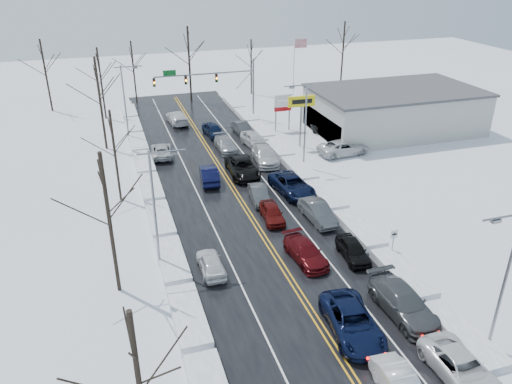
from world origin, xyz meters
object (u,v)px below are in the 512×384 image
object	(u,v)px
flagpole	(295,69)
dealership_building	(394,110)
traffic_signal_mast	(216,81)
tires_plus_sign	(301,105)
oncoming_car_0	(210,182)

from	to	relation	value
flagpole	dealership_building	distance (m)	15.24
traffic_signal_mast	dealership_building	xyz separation A→B (m)	(20.53, -9.99, -2.82)
dealership_building	tires_plus_sign	bearing A→B (deg)	-171.53
tires_plus_sign	flagpole	bearing A→B (deg)	71.56
traffic_signal_mast	tires_plus_sign	bearing A→B (deg)	-59.54
tires_plus_sign	oncoming_car_0	bearing A→B (deg)	-151.80
traffic_signal_mast	tires_plus_sign	distance (m)	13.92
tires_plus_sign	dealership_building	bearing A→B (deg)	8.47
oncoming_car_0	dealership_building	bearing A→B (deg)	-154.98
oncoming_car_0	tires_plus_sign	bearing A→B (deg)	-145.25
tires_plus_sign	oncoming_car_0	distance (m)	14.85
flagpole	oncoming_car_0	bearing A→B (deg)	-129.50
tires_plus_sign	dealership_building	size ratio (longest dim) A/B	0.29
traffic_signal_mast	flagpole	distance (m)	11.90
traffic_signal_mast	oncoming_car_0	world-z (taller)	traffic_signal_mast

